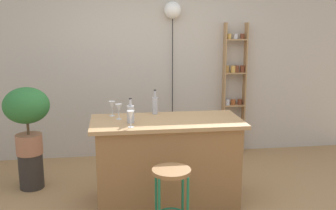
# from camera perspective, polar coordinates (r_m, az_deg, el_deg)

# --- Properties ---
(back_wall) EXTENTS (6.40, 0.10, 2.80)m
(back_wall) POSITION_cam_1_polar(r_m,az_deg,el_deg) (5.64, -2.52, 6.67)
(back_wall) COLOR #BCB2A3
(back_wall) RESTS_ON ground
(kitchen_counter) EXTENTS (1.58, 0.74, 0.92)m
(kitchen_counter) POSITION_cam_1_polar(r_m,az_deg,el_deg) (4.23, -0.20, -8.16)
(kitchen_counter) COLOR olive
(kitchen_counter) RESTS_ON ground
(bar_stool) EXTENTS (0.35, 0.35, 0.64)m
(bar_stool) POSITION_cam_1_polar(r_m,az_deg,el_deg) (3.56, 0.51, -11.78)
(bar_stool) COLOR #196642
(bar_stool) RESTS_ON ground
(spice_shelf) EXTENTS (0.33, 0.13, 1.92)m
(spice_shelf) POSITION_cam_1_polar(r_m,az_deg,el_deg) (5.81, 9.61, 2.10)
(spice_shelf) COLOR #A87F51
(spice_shelf) RESTS_ON ground
(plant_stool) EXTENTS (0.28, 0.28, 0.42)m
(plant_stool) POSITION_cam_1_polar(r_m,az_deg,el_deg) (4.93, -19.33, -9.04)
(plant_stool) COLOR #2D2823
(plant_stool) RESTS_ON ground
(potted_plant) EXTENTS (0.52, 0.47, 0.78)m
(potted_plant) POSITION_cam_1_polar(r_m,az_deg,el_deg) (4.73, -19.92, -0.99)
(potted_plant) COLOR #A86B4C
(potted_plant) RESTS_ON plant_stool
(bottle_wine_red) EXTENTS (0.07, 0.07, 0.26)m
(bottle_wine_red) POSITION_cam_1_polar(r_m,az_deg,el_deg) (3.97, -5.47, -1.25)
(bottle_wine_red) COLOR #B2B2B7
(bottle_wine_red) RESTS_ON kitchen_counter
(bottle_sauce_amber) EXTENTS (0.06, 0.06, 0.27)m
(bottle_sauce_amber) POSITION_cam_1_polar(r_m,az_deg,el_deg) (4.34, -1.93, 0.02)
(bottle_sauce_amber) COLOR #B2B2B7
(bottle_sauce_amber) RESTS_ON kitchen_counter
(wine_glass_left) EXTENTS (0.07, 0.07, 0.16)m
(wine_glass_left) POSITION_cam_1_polar(r_m,az_deg,el_deg) (4.28, -8.17, -0.07)
(wine_glass_left) COLOR silver
(wine_glass_left) RESTS_ON kitchen_counter
(wine_glass_center) EXTENTS (0.07, 0.07, 0.16)m
(wine_glass_center) POSITION_cam_1_polar(r_m,az_deg,el_deg) (3.80, -5.47, -1.55)
(wine_glass_center) COLOR silver
(wine_glass_center) RESTS_ON kitchen_counter
(wine_glass_right) EXTENTS (0.07, 0.07, 0.16)m
(wine_glass_right) POSITION_cam_1_polar(r_m,az_deg,el_deg) (4.13, -7.20, -0.48)
(wine_glass_right) COLOR silver
(wine_glass_right) RESTS_ON kitchen_counter
(pendant_globe_light) EXTENTS (0.24, 0.24, 2.21)m
(pendant_globe_light) POSITION_cam_1_polar(r_m,az_deg,el_deg) (5.54, 0.68, 13.46)
(pendant_globe_light) COLOR black
(pendant_globe_light) RESTS_ON ground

